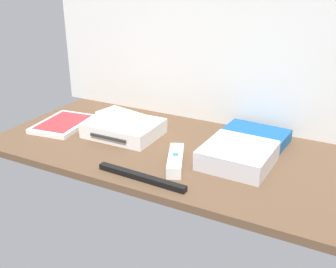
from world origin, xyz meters
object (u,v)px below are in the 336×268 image
(game_console, at_px, (124,128))
(sensor_bar, at_px, (141,177))
(game_case, at_px, (63,124))
(remote_classic_pad, at_px, (121,117))
(mini_computer, at_px, (238,155))
(remote_wand, at_px, (175,160))
(network_router, at_px, (255,136))

(game_console, distance_m, sensor_bar, 0.28)
(game_console, distance_m, game_case, 0.21)
(game_console, xyz_separation_m, remote_classic_pad, (-0.01, 0.01, 0.03))
(mini_computer, relative_size, remote_classic_pad, 1.11)
(game_console, xyz_separation_m, game_case, (-0.21, -0.03, -0.01))
(game_console, bearing_deg, remote_wand, -25.71)
(mini_computer, height_order, network_router, mini_computer)
(network_router, xyz_separation_m, sensor_bar, (-0.17, -0.35, -0.01))
(remote_wand, distance_m, sensor_bar, 0.11)
(remote_classic_pad, bearing_deg, game_case, -157.32)
(remote_wand, bearing_deg, remote_classic_pad, 131.34)
(game_console, height_order, remote_wand, game_console)
(network_router, relative_size, sensor_bar, 0.78)
(network_router, distance_m, remote_wand, 0.28)
(remote_wand, xyz_separation_m, remote_classic_pad, (-0.24, 0.11, 0.04))
(sensor_bar, bearing_deg, remote_classic_pad, 134.98)
(remote_classic_pad, bearing_deg, network_router, 31.22)
(mini_computer, relative_size, game_case, 0.85)
(mini_computer, bearing_deg, sensor_bar, -133.76)
(network_router, bearing_deg, game_console, -155.25)
(game_case, distance_m, sensor_bar, 0.44)
(mini_computer, height_order, remote_wand, mini_computer)
(mini_computer, height_order, game_case, mini_computer)
(remote_wand, height_order, remote_classic_pad, remote_classic_pad)
(network_router, bearing_deg, remote_wand, -114.95)
(game_console, xyz_separation_m, remote_wand, (0.23, -0.11, -0.01))
(remote_wand, bearing_deg, game_console, 131.69)
(game_console, distance_m, remote_wand, 0.25)
(game_console, bearing_deg, remote_classic_pad, 147.88)
(game_console, xyz_separation_m, mini_computer, (0.36, -0.03, 0.00))
(game_console, relative_size, network_router, 1.13)
(remote_classic_pad, height_order, sensor_bar, remote_classic_pad)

